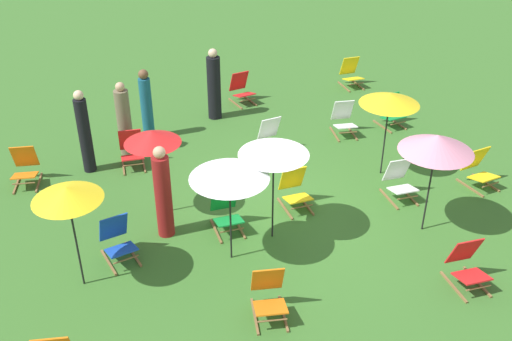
{
  "coord_description": "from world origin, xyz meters",
  "views": [
    {
      "loc": [
        -3.07,
        -8.45,
        6.48
      ],
      "look_at": [
        0.0,
        1.2,
        0.5
      ],
      "focal_mm": 41.54,
      "sensor_mm": 36.0,
      "label": 1
    }
  ],
  "objects_px": {
    "umbrella_1": "(152,137)",
    "deckchair_3": "(344,119)",
    "deckchair_7": "(132,150)",
    "deckchair_6": "(400,181)",
    "deckchair_1": "(25,167)",
    "deckchair_9": "(226,212)",
    "deckchair_15": "(272,138)",
    "person_1": "(85,133)",
    "person_0": "(163,194)",
    "umbrella_5": "(274,149)",
    "person_2": "(214,86)",
    "deckchair_2": "(269,295)",
    "umbrella_0": "(67,194)",
    "umbrella_2": "(229,170)",
    "deckchair_13": "(479,169)",
    "person_4": "(146,105)",
    "person_3": "(124,121)",
    "deckchair_8": "(467,265)",
    "deckchair_10": "(118,240)",
    "deckchair_12": "(295,190)",
    "deckchair_0": "(351,74)",
    "deckchair_14": "(242,89)",
    "deckchair_4": "(390,111)",
    "umbrella_3": "(390,99)",
    "umbrella_4": "(437,143)"
  },
  "relations": [
    {
      "from": "deckchair_2",
      "to": "umbrella_5",
      "type": "distance_m",
      "value": 2.43
    },
    {
      "from": "umbrella_2",
      "to": "person_3",
      "type": "relative_size",
      "value": 1.1
    },
    {
      "from": "umbrella_0",
      "to": "umbrella_1",
      "type": "distance_m",
      "value": 2.24
    },
    {
      "from": "umbrella_0",
      "to": "umbrella_2",
      "type": "xyz_separation_m",
      "value": [
        2.47,
        -0.08,
        0.01
      ]
    },
    {
      "from": "deckchair_10",
      "to": "deckchair_0",
      "type": "bearing_deg",
      "value": 25.88
    },
    {
      "from": "deckchair_0",
      "to": "deckchair_13",
      "type": "xyz_separation_m",
      "value": [
        0.17,
        -5.64,
        0.0
      ]
    },
    {
      "from": "deckchair_1",
      "to": "umbrella_1",
      "type": "height_order",
      "value": "umbrella_1"
    },
    {
      "from": "deckchair_1",
      "to": "person_0",
      "type": "xyz_separation_m",
      "value": [
        2.43,
        -2.61,
        0.48
      ]
    },
    {
      "from": "deckchair_2",
      "to": "umbrella_5",
      "type": "relative_size",
      "value": 0.44
    },
    {
      "from": "deckchair_12",
      "to": "person_2",
      "type": "relative_size",
      "value": 0.46
    },
    {
      "from": "deckchair_3",
      "to": "person_0",
      "type": "relative_size",
      "value": 0.46
    },
    {
      "from": "deckchair_6",
      "to": "deckchair_13",
      "type": "bearing_deg",
      "value": -2.05
    },
    {
      "from": "deckchair_0",
      "to": "deckchair_9",
      "type": "xyz_separation_m",
      "value": [
        -5.14,
        -5.54,
        0.0
      ]
    },
    {
      "from": "deckchair_8",
      "to": "person_0",
      "type": "relative_size",
      "value": 0.46
    },
    {
      "from": "deckchair_2",
      "to": "umbrella_2",
      "type": "xyz_separation_m",
      "value": [
        -0.18,
        1.47,
        1.37
      ]
    },
    {
      "from": "deckchair_0",
      "to": "deckchair_6",
      "type": "bearing_deg",
      "value": -106.96
    },
    {
      "from": "deckchair_1",
      "to": "deckchair_15",
      "type": "height_order",
      "value": "same"
    },
    {
      "from": "deckchair_7",
      "to": "deckchair_6",
      "type": "bearing_deg",
      "value": -27.66
    },
    {
      "from": "deckchair_13",
      "to": "umbrella_3",
      "type": "relative_size",
      "value": 0.45
    },
    {
      "from": "umbrella_5",
      "to": "person_2",
      "type": "height_order",
      "value": "umbrella_5"
    },
    {
      "from": "deckchair_6",
      "to": "deckchair_10",
      "type": "relative_size",
      "value": 0.98
    },
    {
      "from": "deckchair_0",
      "to": "deckchair_8",
      "type": "bearing_deg",
      "value": -103.7
    },
    {
      "from": "deckchair_14",
      "to": "umbrella_5",
      "type": "xyz_separation_m",
      "value": [
        -1.16,
        -5.87,
        1.42
      ]
    },
    {
      "from": "deckchair_1",
      "to": "deckchair_13",
      "type": "xyz_separation_m",
      "value": [
        8.83,
        -2.89,
        0.0
      ]
    },
    {
      "from": "deckchair_1",
      "to": "person_3",
      "type": "relative_size",
      "value": 0.49
    },
    {
      "from": "deckchair_9",
      "to": "umbrella_4",
      "type": "bearing_deg",
      "value": -18.79
    },
    {
      "from": "umbrella_5",
      "to": "person_4",
      "type": "relative_size",
      "value": 1.12
    },
    {
      "from": "deckchair_12",
      "to": "deckchair_4",
      "type": "bearing_deg",
      "value": 35.15
    },
    {
      "from": "deckchair_10",
      "to": "deckchair_12",
      "type": "height_order",
      "value": "same"
    },
    {
      "from": "umbrella_1",
      "to": "deckchair_3",
      "type": "bearing_deg",
      "value": 22.76
    },
    {
      "from": "deckchair_15",
      "to": "person_1",
      "type": "xyz_separation_m",
      "value": [
        -3.99,
        0.43,
        0.52
      ]
    },
    {
      "from": "umbrella_5",
      "to": "deckchair_9",
      "type": "bearing_deg",
      "value": 146.43
    },
    {
      "from": "deckchair_14",
      "to": "umbrella_1",
      "type": "distance_m",
      "value": 5.56
    },
    {
      "from": "deckchair_3",
      "to": "deckchair_1",
      "type": "bearing_deg",
      "value": -171.69
    },
    {
      "from": "person_0",
      "to": "deckchair_6",
      "type": "bearing_deg",
      "value": -143.97
    },
    {
      "from": "deckchair_9",
      "to": "umbrella_1",
      "type": "distance_m",
      "value": 1.89
    },
    {
      "from": "deckchair_4",
      "to": "person_1",
      "type": "xyz_separation_m",
      "value": [
        -7.2,
        -0.03,
        0.52
      ]
    },
    {
      "from": "deckchair_7",
      "to": "deckchair_9",
      "type": "distance_m",
      "value": 3.18
    },
    {
      "from": "deckchair_2",
      "to": "deckchair_14",
      "type": "xyz_separation_m",
      "value": [
        1.85,
        7.71,
        0.0
      ]
    },
    {
      "from": "deckchair_9",
      "to": "deckchair_14",
      "type": "xyz_separation_m",
      "value": [
        1.88,
        5.39,
        0.0
      ]
    },
    {
      "from": "deckchair_1",
      "to": "deckchair_9",
      "type": "xyz_separation_m",
      "value": [
        3.52,
        -2.79,
        0.0
      ]
    },
    {
      "from": "deckchair_2",
      "to": "umbrella_4",
      "type": "xyz_separation_m",
      "value": [
        3.4,
        1.2,
        1.42
      ]
    },
    {
      "from": "deckchair_9",
      "to": "person_4",
      "type": "height_order",
      "value": "person_4"
    },
    {
      "from": "person_4",
      "to": "person_2",
      "type": "bearing_deg",
      "value": -73.62
    },
    {
      "from": "deckchair_15",
      "to": "umbrella_4",
      "type": "xyz_separation_m",
      "value": [
        1.68,
        -3.62,
        1.42
      ]
    },
    {
      "from": "umbrella_0",
      "to": "person_2",
      "type": "bearing_deg",
      "value": 56.72
    },
    {
      "from": "deckchair_10",
      "to": "umbrella_4",
      "type": "xyz_separation_m",
      "value": [
        5.41,
        -0.85,
        1.42
      ]
    },
    {
      "from": "deckchair_14",
      "to": "person_3",
      "type": "relative_size",
      "value": 0.49
    },
    {
      "from": "deckchair_9",
      "to": "person_3",
      "type": "height_order",
      "value": "person_3"
    },
    {
      "from": "deckchair_8",
      "to": "deckchair_10",
      "type": "height_order",
      "value": "same"
    }
  ]
}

